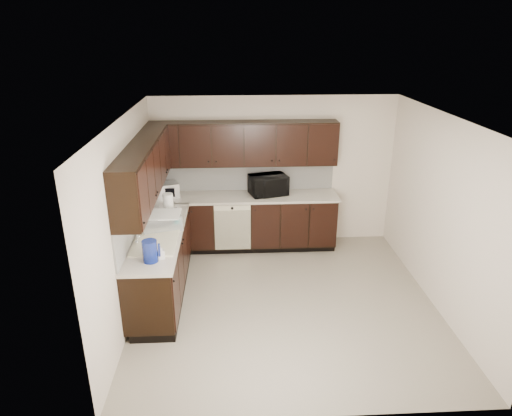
# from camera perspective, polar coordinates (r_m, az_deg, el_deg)

# --- Properties ---
(floor) EXTENTS (4.00, 4.00, 0.00)m
(floor) POSITION_cam_1_polar(r_m,az_deg,el_deg) (6.38, 3.65, -11.58)
(floor) COLOR gray
(floor) RESTS_ON ground
(ceiling) EXTENTS (4.00, 4.00, 0.00)m
(ceiling) POSITION_cam_1_polar(r_m,az_deg,el_deg) (5.43, 4.27, 11.09)
(ceiling) COLOR white
(ceiling) RESTS_ON wall_back
(wall_back) EXTENTS (4.00, 0.02, 2.50)m
(wall_back) POSITION_cam_1_polar(r_m,az_deg,el_deg) (7.66, 2.19, 4.61)
(wall_back) COLOR beige
(wall_back) RESTS_ON floor
(wall_left) EXTENTS (0.02, 4.00, 2.50)m
(wall_left) POSITION_cam_1_polar(r_m,az_deg,el_deg) (5.90, -15.74, -1.52)
(wall_left) COLOR beige
(wall_left) RESTS_ON floor
(wall_right) EXTENTS (0.02, 4.00, 2.50)m
(wall_right) POSITION_cam_1_polar(r_m,az_deg,el_deg) (6.34, 22.18, -0.71)
(wall_right) COLOR beige
(wall_right) RESTS_ON floor
(wall_front) EXTENTS (4.00, 0.02, 2.50)m
(wall_front) POSITION_cam_1_polar(r_m,az_deg,el_deg) (4.04, 7.32, -12.16)
(wall_front) COLOR beige
(wall_front) RESTS_ON floor
(lower_cabinets) EXTENTS (3.00, 2.80, 0.90)m
(lower_cabinets) POSITION_cam_1_polar(r_m,az_deg,el_deg) (7.11, -5.39, -4.10)
(lower_cabinets) COLOR black
(lower_cabinets) RESTS_ON floor
(countertop) EXTENTS (3.03, 2.83, 0.04)m
(countertop) POSITION_cam_1_polar(r_m,az_deg,el_deg) (6.91, -5.55, -0.32)
(countertop) COLOR #BCB3A4
(countertop) RESTS_ON lower_cabinets
(backsplash) EXTENTS (3.00, 2.80, 0.48)m
(backsplash) POSITION_cam_1_polar(r_m,az_deg,el_deg) (7.03, -7.27, 2.26)
(backsplash) COLOR silver
(backsplash) RESTS_ON countertop
(upper_cabinets) EXTENTS (3.00, 2.80, 0.70)m
(upper_cabinets) POSITION_cam_1_polar(r_m,az_deg,el_deg) (6.74, -6.59, 6.70)
(upper_cabinets) COLOR black
(upper_cabinets) RESTS_ON wall_back
(dishwasher) EXTENTS (0.58, 0.04, 0.78)m
(dishwasher) POSITION_cam_1_polar(r_m,az_deg,el_deg) (7.32, -2.95, -2.11)
(dishwasher) COLOR beige
(dishwasher) RESTS_ON lower_cabinets
(sink) EXTENTS (0.54, 0.82, 0.42)m
(sink) POSITION_cam_1_polar(r_m,az_deg,el_deg) (5.98, -12.42, -4.78)
(sink) COLOR beige
(sink) RESTS_ON countertop
(microwave) EXTENTS (0.68, 0.55, 0.33)m
(microwave) POSITION_cam_1_polar(r_m,az_deg,el_deg) (7.44, 1.53, 2.90)
(microwave) COLOR black
(microwave) RESTS_ON countertop
(soap_bottle_a) EXTENTS (0.10, 0.10, 0.17)m
(soap_bottle_a) POSITION_cam_1_polar(r_m,az_deg,el_deg) (5.51, -11.82, -5.43)
(soap_bottle_a) COLOR gray
(soap_bottle_a) RESTS_ON countertop
(soap_bottle_b) EXTENTS (0.12, 0.12, 0.25)m
(soap_bottle_b) POSITION_cam_1_polar(r_m,az_deg,el_deg) (7.03, -12.44, 0.91)
(soap_bottle_b) COLOR gray
(soap_bottle_b) RESTS_ON countertop
(toaster_oven) EXTENTS (0.43, 0.37, 0.22)m
(toaster_oven) POSITION_cam_1_polar(r_m,az_deg,el_deg) (7.51, -11.08, 2.25)
(toaster_oven) COLOR silver
(toaster_oven) RESTS_ON countertop
(storage_bin) EXTENTS (0.61, 0.52, 0.20)m
(storage_bin) POSITION_cam_1_polar(r_m,az_deg,el_deg) (6.32, -11.80, -1.63)
(storage_bin) COLOR white
(storage_bin) RESTS_ON countertop
(blue_pitcher) EXTENTS (0.22, 0.22, 0.26)m
(blue_pitcher) POSITION_cam_1_polar(r_m,az_deg,el_deg) (5.45, -13.11, -5.28)
(blue_pitcher) COLOR navy
(blue_pitcher) RESTS_ON countertop
(teal_tumbler) EXTENTS (0.11, 0.11, 0.19)m
(teal_tumbler) POSITION_cam_1_polar(r_m,az_deg,el_deg) (6.44, -9.95, -1.09)
(teal_tumbler) COLOR #0B8083
(teal_tumbler) RESTS_ON countertop
(paper_towel_roll) EXTENTS (0.20, 0.20, 0.33)m
(paper_towel_roll) POSITION_cam_1_polar(r_m,az_deg,el_deg) (6.71, -10.91, 0.40)
(paper_towel_roll) COLOR white
(paper_towel_roll) RESTS_ON countertop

